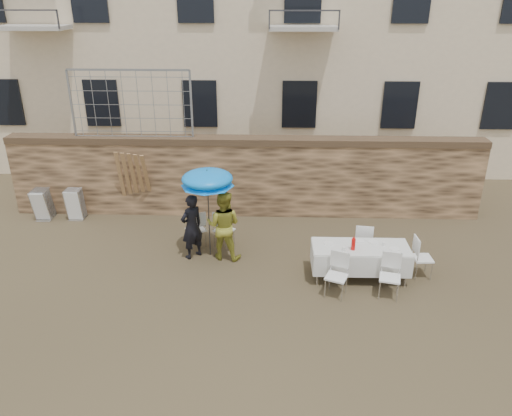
{
  "coord_description": "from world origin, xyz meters",
  "views": [
    {
      "loc": [
        0.74,
        -8.04,
        5.95
      ],
      "look_at": [
        0.4,
        2.2,
        1.4
      ],
      "focal_mm": 35.0,
      "sensor_mm": 36.0,
      "label": 1
    }
  ],
  "objects_px": {
    "umbrella": "(207,181)",
    "couple_chair_left": "(196,228)",
    "man_suit": "(192,227)",
    "table_chair_side": "(423,257)",
    "chair_stack_right": "(77,202)",
    "soda_bottle": "(353,244)",
    "table_chair_front_left": "(336,276)",
    "couple_chair_right": "(224,229)",
    "table_chair_back": "(363,241)",
    "banquet_table": "(361,248)",
    "chair_stack_left": "(46,201)",
    "table_chair_front_right": "(390,277)",
    "woman_dress": "(224,225)"
  },
  "relations": [
    {
      "from": "table_chair_back",
      "to": "banquet_table",
      "type": "bearing_deg",
      "value": 83.53
    },
    {
      "from": "man_suit",
      "to": "table_chair_side",
      "type": "distance_m",
      "value": 5.29
    },
    {
      "from": "couple_chair_right",
      "to": "man_suit",
      "type": "bearing_deg",
      "value": 70.47
    },
    {
      "from": "couple_chair_left",
      "to": "soda_bottle",
      "type": "xyz_separation_m",
      "value": [
        3.63,
        -1.5,
        0.43
      ]
    },
    {
      "from": "table_chair_back",
      "to": "table_chair_side",
      "type": "relative_size",
      "value": 1.0
    },
    {
      "from": "man_suit",
      "to": "couple_chair_right",
      "type": "relative_size",
      "value": 1.67
    },
    {
      "from": "table_chair_back",
      "to": "table_chair_side",
      "type": "bearing_deg",
      "value": 157.31
    },
    {
      "from": "umbrella",
      "to": "table_chair_side",
      "type": "xyz_separation_m",
      "value": [
        4.83,
        -0.8,
        -1.43
      ]
    },
    {
      "from": "couple_chair_left",
      "to": "chair_stack_left",
      "type": "distance_m",
      "value": 4.75
    },
    {
      "from": "table_chair_front_left",
      "to": "table_chair_side",
      "type": "distance_m",
      "value": 2.17
    },
    {
      "from": "man_suit",
      "to": "umbrella",
      "type": "bearing_deg",
      "value": 149.27
    },
    {
      "from": "umbrella",
      "to": "table_chair_side",
      "type": "relative_size",
      "value": 2.11
    },
    {
      "from": "table_chair_front_left",
      "to": "table_chair_front_right",
      "type": "xyz_separation_m",
      "value": [
        1.1,
        0.0,
        0.0
      ]
    },
    {
      "from": "couple_chair_right",
      "to": "table_chair_front_right",
      "type": "relative_size",
      "value": 1.0
    },
    {
      "from": "man_suit",
      "to": "chair_stack_left",
      "type": "bearing_deg",
      "value": -70.69
    },
    {
      "from": "soda_bottle",
      "to": "table_chair_front_left",
      "type": "bearing_deg",
      "value": -123.69
    },
    {
      "from": "couple_chair_right",
      "to": "table_chair_back",
      "type": "bearing_deg",
      "value": -157.13
    },
    {
      "from": "umbrella",
      "to": "couple_chair_left",
      "type": "xyz_separation_m",
      "value": [
        -0.4,
        0.45,
        -1.43
      ]
    },
    {
      "from": "couple_chair_left",
      "to": "chair_stack_right",
      "type": "relative_size",
      "value": 1.04
    },
    {
      "from": "couple_chair_right",
      "to": "soda_bottle",
      "type": "height_order",
      "value": "soda_bottle"
    },
    {
      "from": "woman_dress",
      "to": "table_chair_side",
      "type": "bearing_deg",
      "value": -178.29
    },
    {
      "from": "table_chair_side",
      "to": "table_chair_back",
      "type": "bearing_deg",
      "value": 56.52
    },
    {
      "from": "couple_chair_right",
      "to": "table_chair_back",
      "type": "xyz_separation_m",
      "value": [
        3.33,
        -0.55,
        0.0
      ]
    },
    {
      "from": "banquet_table",
      "to": "table_chair_front_left",
      "type": "relative_size",
      "value": 2.19
    },
    {
      "from": "couple_chair_left",
      "to": "table_chair_side",
      "type": "relative_size",
      "value": 1.0
    },
    {
      "from": "umbrella",
      "to": "soda_bottle",
      "type": "relative_size",
      "value": 7.78
    },
    {
      "from": "umbrella",
      "to": "banquet_table",
      "type": "xyz_separation_m",
      "value": [
        3.43,
        -0.9,
        -1.18
      ]
    },
    {
      "from": "chair_stack_left",
      "to": "chair_stack_right",
      "type": "relative_size",
      "value": 1.0
    },
    {
      "from": "table_chair_side",
      "to": "soda_bottle",
      "type": "bearing_deg",
      "value": 95.66
    },
    {
      "from": "couple_chair_right",
      "to": "table_chair_front_right",
      "type": "height_order",
      "value": "same"
    },
    {
      "from": "man_suit",
      "to": "table_chair_front_right",
      "type": "bearing_deg",
      "value": 115.5
    },
    {
      "from": "man_suit",
      "to": "banquet_table",
      "type": "distance_m",
      "value": 3.92
    },
    {
      "from": "table_chair_front_right",
      "to": "chair_stack_left",
      "type": "distance_m",
      "value": 9.55
    },
    {
      "from": "couple_chair_left",
      "to": "table_chair_side",
      "type": "height_order",
      "value": "same"
    },
    {
      "from": "umbrella",
      "to": "soda_bottle",
      "type": "bearing_deg",
      "value": -18.06
    },
    {
      "from": "woman_dress",
      "to": "table_chair_back",
      "type": "height_order",
      "value": "woman_dress"
    },
    {
      "from": "table_chair_side",
      "to": "table_chair_front_right",
      "type": "bearing_deg",
      "value": 130.14
    },
    {
      "from": "umbrella",
      "to": "couple_chair_left",
      "type": "height_order",
      "value": "umbrella"
    },
    {
      "from": "soda_bottle",
      "to": "table_chair_front_left",
      "type": "xyz_separation_m",
      "value": [
        -0.4,
        -0.6,
        -0.43
      ]
    },
    {
      "from": "couple_chair_right",
      "to": "table_chair_side",
      "type": "xyz_separation_m",
      "value": [
        4.53,
        -1.25,
        0.0
      ]
    },
    {
      "from": "banquet_table",
      "to": "chair_stack_left",
      "type": "distance_m",
      "value": 8.82
    },
    {
      "from": "table_chair_side",
      "to": "chair_stack_right",
      "type": "xyz_separation_m",
      "value": [
        -8.8,
        2.87,
        -0.02
      ]
    },
    {
      "from": "chair_stack_right",
      "to": "table_chair_side",
      "type": "bearing_deg",
      "value": -18.09
    },
    {
      "from": "soda_bottle",
      "to": "couple_chair_left",
      "type": "bearing_deg",
      "value": 157.51
    },
    {
      "from": "chair_stack_right",
      "to": "banquet_table",
      "type": "bearing_deg",
      "value": -21.9
    },
    {
      "from": "table_chair_side",
      "to": "woman_dress",
      "type": "bearing_deg",
      "value": 77.85
    },
    {
      "from": "table_chair_front_left",
      "to": "couple_chair_right",
      "type": "bearing_deg",
      "value": 162.59
    },
    {
      "from": "banquet_table",
      "to": "table_chair_side",
      "type": "relative_size",
      "value": 2.19
    },
    {
      "from": "umbrella",
      "to": "table_chair_front_left",
      "type": "xyz_separation_m",
      "value": [
        2.83,
        -1.65,
        -1.43
      ]
    },
    {
      "from": "table_chair_front_left",
      "to": "table_chair_back",
      "type": "distance_m",
      "value": 1.74
    }
  ]
}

